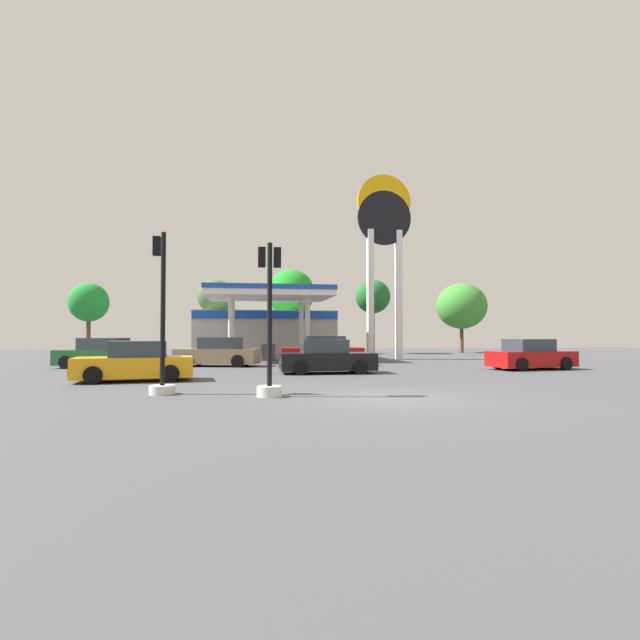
# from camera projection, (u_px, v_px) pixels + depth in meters

# --- Properties ---
(ground_plane) EXTENTS (90.00, 90.00, 0.00)m
(ground_plane) POSITION_uv_depth(u_px,v_px,m) (392.00, 398.00, 13.20)
(ground_plane) COLOR #47474C
(ground_plane) RESTS_ON ground
(gas_station) EXTENTS (10.71, 13.80, 4.78)m
(gas_station) POSITION_uv_depth(u_px,v_px,m) (265.00, 330.00, 38.21)
(gas_station) COLOR #ADA89E
(gas_station) RESTS_ON ground
(station_pole_sign) EXTENTS (3.81, 0.56, 12.94)m
(station_pole_sign) POSITION_uv_depth(u_px,v_px,m) (384.00, 242.00, 33.91)
(station_pole_sign) COLOR white
(station_pole_sign) RESTS_ON ground
(car_0) EXTENTS (4.44, 2.43, 1.51)m
(car_0) POSITION_uv_depth(u_px,v_px,m) (531.00, 356.00, 24.07)
(car_0) COLOR black
(car_0) RESTS_ON ground
(car_1) EXTENTS (4.24, 1.95, 1.52)m
(car_1) POSITION_uv_depth(u_px,v_px,m) (327.00, 358.00, 21.73)
(car_1) COLOR black
(car_1) RESTS_ON ground
(car_2) EXTENTS (4.39, 2.39, 1.50)m
(car_2) POSITION_uv_depth(u_px,v_px,m) (135.00, 363.00, 18.10)
(car_2) COLOR black
(car_2) RESTS_ON ground
(car_3) EXTENTS (4.68, 2.26, 1.65)m
(car_3) POSITION_uv_depth(u_px,v_px,m) (322.00, 352.00, 27.30)
(car_3) COLOR black
(car_3) RESTS_ON ground
(car_4) EXTENTS (4.72, 2.84, 1.58)m
(car_4) POSITION_uv_depth(u_px,v_px,m) (218.00, 353.00, 26.48)
(car_4) COLOR black
(car_4) RESTS_ON ground
(car_5) EXTENTS (4.66, 2.87, 1.55)m
(car_5) POSITION_uv_depth(u_px,v_px,m) (101.00, 354.00, 25.16)
(car_5) COLOR black
(car_5) RESTS_ON ground
(traffic_signal_0) EXTENTS (0.74, 0.74, 4.75)m
(traffic_signal_0) POSITION_uv_depth(u_px,v_px,m) (162.00, 344.00, 14.16)
(traffic_signal_0) COLOR silver
(traffic_signal_0) RESTS_ON ground
(traffic_signal_1) EXTENTS (0.71, 0.71, 4.33)m
(traffic_signal_1) POSITION_uv_depth(u_px,v_px,m) (270.00, 340.00, 13.67)
(traffic_signal_1) COLOR silver
(traffic_signal_1) RESTS_ON ground
(tree_0) EXTENTS (3.16, 3.16, 5.99)m
(tree_0) POSITION_uv_depth(u_px,v_px,m) (89.00, 303.00, 39.94)
(tree_0) COLOR brown
(tree_0) RESTS_ON ground
(tree_1) EXTENTS (3.10, 3.10, 6.47)m
(tree_1) POSITION_uv_depth(u_px,v_px,m) (216.00, 297.00, 41.81)
(tree_1) COLOR brown
(tree_1) RESTS_ON ground
(tree_2) EXTENTS (4.17, 4.17, 7.54)m
(tree_2) POSITION_uv_depth(u_px,v_px,m) (291.00, 293.00, 43.25)
(tree_2) COLOR brown
(tree_2) RESTS_ON ground
(tree_3) EXTENTS (3.15, 3.15, 6.70)m
(tree_3) POSITION_uv_depth(u_px,v_px,m) (373.00, 297.00, 43.98)
(tree_3) COLOR brown
(tree_3) RESTS_ON ground
(tree_4) EXTENTS (4.67, 4.67, 6.53)m
(tree_4) POSITION_uv_depth(u_px,v_px,m) (461.00, 306.00, 45.58)
(tree_4) COLOR brown
(tree_4) RESTS_ON ground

